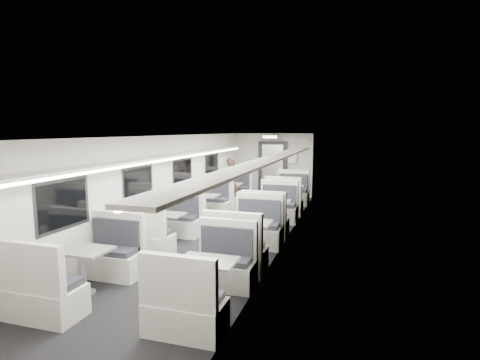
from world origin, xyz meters
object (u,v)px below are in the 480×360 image
Objects in this scene: booth_left_d at (83,271)px; booth_left_b at (201,208)px; booth_right_c at (248,239)px; booth_right_d at (207,283)px; vestibule_door at (272,169)px; booth_right_a at (289,197)px; booth_left_a at (227,195)px; exit_sign at (270,137)px; booth_right_b at (272,214)px; passenger at (231,184)px; booth_left_c at (166,229)px.

booth_left_b is at bearing 90.00° from booth_left_d.
booth_right_d is at bearing -90.00° from booth_right_c.
booth_left_b is at bearing -102.10° from vestibule_door.
booth_left_a is at bearing -173.01° from booth_right_a.
vestibule_door reaches higher than booth_left_a.
exit_sign reaches higher than booth_right_a.
booth_left_a is 1.10× the size of booth_left_d.
booth_left_a is 6.89m from booth_left_d.
booth_right_c is at bearing -49.85° from booth_left_b.
booth_left_d is (0.00, -4.69, -0.03)m from booth_left_b.
booth_right_b is at bearing 66.62° from booth_left_d.
booth_left_b is 3.62× the size of exit_sign.
vestibule_door reaches higher than booth_right_c.
passenger is 2.74× the size of exit_sign.
booth_right_c is (2.00, -0.35, 0.03)m from booth_left_c.
booth_right_a is 1.03× the size of booth_right_b.
booth_left_d is 7.41m from booth_right_a.
vestibule_door reaches higher than booth_left_b.
booth_right_d is (0.00, -4.46, -0.02)m from booth_right_b.
vestibule_door is (-1.00, 2.22, 0.65)m from booth_right_a.
vestibule_door is (-1.00, 7.04, 0.65)m from booth_right_c.
booth_left_c is 2.66m from booth_left_d.
booth_right_d is (2.00, -2.50, 0.00)m from booth_left_c.
booth_right_c is 1.03× the size of vestibule_door.
booth_right_b is (2.00, -2.26, -0.02)m from booth_left_a.
booth_left_b is 1.08× the size of booth_left_d.
booth_right_a is (2.00, 4.47, 0.03)m from booth_left_c.
booth_left_b reaches higher than booth_right_d.
exit_sign is (1.00, 8.87, 1.91)m from booth_left_d.
passenger is (0.27, 6.49, 0.48)m from booth_left_d.
exit_sign is (0.00, -0.49, 1.24)m from vestibule_door.
booth_left_d is 2.01m from booth_right_d.
booth_right_b reaches higher than booth_left_d.
booth_left_c is 1.18× the size of passenger.
booth_right_c is (0.00, -2.31, 0.00)m from booth_right_b.
booth_left_c is 3.20m from booth_right_d.
booth_right_d is at bearing -83.79° from vestibule_door.
booth_left_a is at bearing 106.56° from booth_right_d.
booth_left_a is 1.07× the size of booth_right_b.
vestibule_door is at bearing 90.00° from exit_sign.
vestibule_door reaches higher than passenger.
booth_left_c is at bearing -98.50° from vestibule_door.
vestibule_door reaches higher than booth_left_c.
booth_right_c is 1.27× the size of passenger.
booth_right_a is at bearing 50.74° from booth_left_b.
booth_left_b is 1.32× the size of passenger.
booth_right_d is at bearing -73.44° from booth_left_a.
booth_left_b reaches higher than booth_right_b.
booth_right_d is at bearing -51.35° from booth_left_c.
exit_sign is at bearing 120.03° from booth_right_a.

